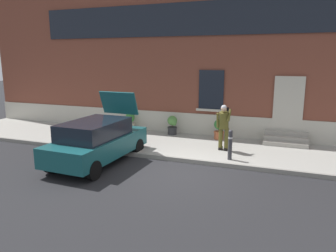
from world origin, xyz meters
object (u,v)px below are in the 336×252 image
Objects in this scene: planter_charcoal at (172,125)px; person_on_phone at (224,124)px; planter_terracotta at (219,129)px; bollard_near_person at (230,144)px; hatchback_car_teal at (97,141)px; planter_cream at (130,121)px.

person_on_phone is at bearing -33.69° from planter_charcoal.
planter_terracotta is at bearing 113.98° from person_on_phone.
hatchback_car_teal is at bearing -160.56° from bollard_near_person.
bollard_near_person is 0.60× the size of person_on_phone.
person_on_phone is 1.81m from planter_terracotta.
bollard_near_person is 1.22× the size of planter_cream.
bollard_near_person is 1.22× the size of planter_terracotta.
planter_charcoal is (1.18, 4.30, -0.19)m from hatchback_car_teal.
hatchback_car_teal is 4.46m from planter_charcoal.
person_on_phone is at bearing 33.34° from hatchback_car_teal.
planter_cream is at bearing 166.59° from person_on_phone.
hatchback_car_teal is 5.36m from planter_terracotta.
person_on_phone is at bearing -20.89° from planter_cream.
planter_terracotta is (-0.92, 2.67, -0.11)m from bollard_near_person.
person_on_phone reaches higher than planter_charcoal.
bollard_near_person reaches higher than planter_cream.
planter_terracotta is (-0.49, 1.66, -0.54)m from person_on_phone.
hatchback_car_teal reaches higher than planter_cream.
bollard_near_person is 4.17m from planter_charcoal.
bollard_near_person reaches higher than planter_charcoal.
planter_terracotta is (3.35, 4.18, -0.19)m from hatchback_car_teal.
planter_cream is 4.34m from planter_terracotta.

